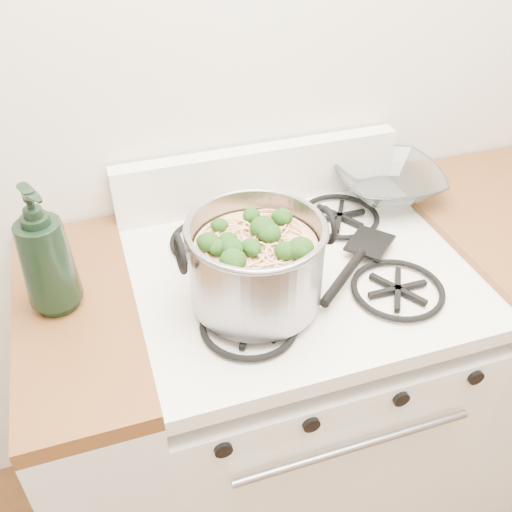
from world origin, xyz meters
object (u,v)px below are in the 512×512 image
(gas_range, at_px, (292,396))
(bottle, at_px, (44,250))
(spatula, at_px, (370,240))
(glass_bowl, at_px, (387,188))
(stock_pot, at_px, (256,264))

(gas_range, xyz_separation_m, bottle, (-0.53, 0.03, 0.63))
(spatula, height_order, glass_bowl, glass_bowl)
(gas_range, distance_m, glass_bowl, 0.63)
(spatula, bearing_deg, stock_pot, -114.97)
(stock_pot, relative_size, glass_bowl, 2.81)
(gas_range, relative_size, bottle, 3.26)
(stock_pot, bearing_deg, bottle, 164.41)
(stock_pot, xyz_separation_m, bottle, (-0.40, 0.11, 0.05))
(spatula, xyz_separation_m, glass_bowl, (0.15, 0.20, 0.00))
(bottle, bearing_deg, gas_range, -27.02)
(stock_pot, distance_m, spatula, 0.34)
(glass_bowl, xyz_separation_m, bottle, (-0.86, -0.18, 0.12))
(stock_pot, relative_size, bottle, 1.11)
(gas_range, relative_size, spatula, 2.98)
(glass_bowl, distance_m, bottle, 0.89)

